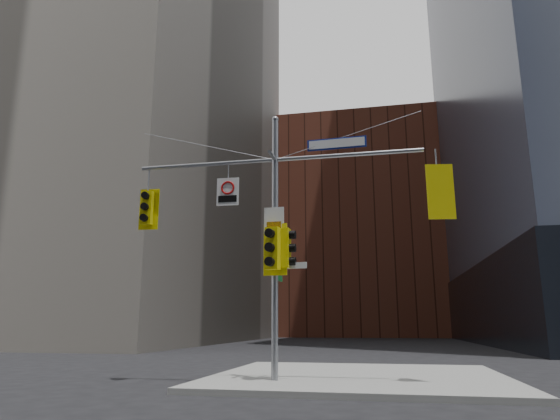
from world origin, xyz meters
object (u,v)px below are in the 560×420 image
at_px(signal_assembly, 275,215).
at_px(traffic_light_west_arm, 147,208).
at_px(traffic_light_pole_front, 273,248).
at_px(regulatory_sign_arm, 228,191).
at_px(traffic_light_pole_side, 287,248).
at_px(street_sign_blade, 337,143).
at_px(traffic_light_east_arm, 438,193).

height_order(signal_assembly, traffic_light_west_arm, signal_assembly).
bearing_deg(traffic_light_pole_front, regulatory_sign_arm, 178.64).
distance_m(traffic_light_pole_side, street_sign_blade, 3.17).
xyz_separation_m(signal_assembly, traffic_light_east_arm, (4.29, 0.00, 0.38)).
bearing_deg(traffic_light_west_arm, traffic_light_east_arm, -5.06).
relative_size(signal_assembly, traffic_light_west_arm, 6.64).
bearing_deg(traffic_light_east_arm, regulatory_sign_arm, -9.06).
xyz_separation_m(signal_assembly, regulatory_sign_arm, (-1.35, -0.02, 0.76)).
xyz_separation_m(street_sign_blade, regulatory_sign_arm, (-3.07, -0.02, -1.17)).
bearing_deg(traffic_light_pole_side, regulatory_sign_arm, 93.22).
height_order(traffic_light_west_arm, traffic_light_pole_front, traffic_light_west_arm).
relative_size(traffic_light_west_arm, traffic_light_east_arm, 0.84).
bearing_deg(regulatory_sign_arm, street_sign_blade, -1.34).
bearing_deg(street_sign_blade, traffic_light_pole_front, -168.87).
xyz_separation_m(traffic_light_pole_front, regulatory_sign_arm, (-1.35, 0.25, 1.71)).
bearing_deg(street_sign_blade, traffic_light_east_arm, 2.17).
bearing_deg(traffic_light_pole_front, traffic_light_east_arm, 12.54).
height_order(signal_assembly, street_sign_blade, signal_assembly).
height_order(street_sign_blade, regulatory_sign_arm, street_sign_blade).
relative_size(traffic_light_pole_side, traffic_light_pole_front, 0.77).
bearing_deg(signal_assembly, regulatory_sign_arm, -179.14).
bearing_deg(signal_assembly, street_sign_blade, 0.10).
xyz_separation_m(signal_assembly, street_sign_blade, (1.72, 0.00, 1.93)).
distance_m(traffic_light_east_arm, traffic_light_pole_front, 4.50).
relative_size(traffic_light_pole_side, street_sign_blade, 0.66).
bearing_deg(traffic_light_pole_side, signal_assembly, 93.27).
xyz_separation_m(signal_assembly, traffic_light_pole_front, (0.00, -0.27, -0.95)).
distance_m(traffic_light_east_arm, regulatory_sign_arm, 5.65).
relative_size(signal_assembly, traffic_light_pole_front, 5.81).
height_order(traffic_light_east_arm, regulatory_sign_arm, regulatory_sign_arm).
bearing_deg(traffic_light_pole_front, traffic_light_west_arm, -175.24).
bearing_deg(regulatory_sign_arm, traffic_light_east_arm, -1.56).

